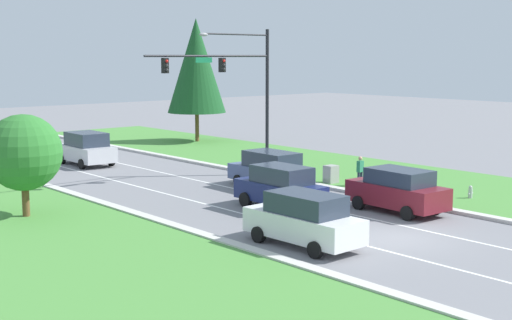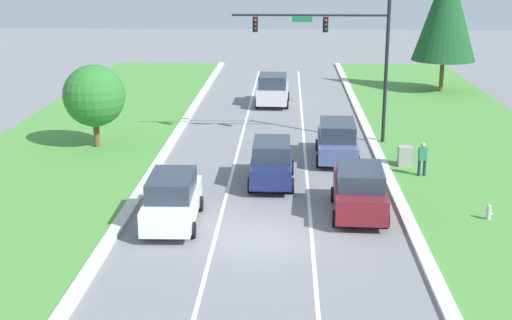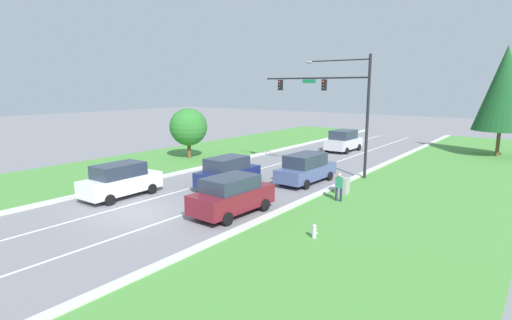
{
  "view_description": "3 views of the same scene",
  "coord_description": "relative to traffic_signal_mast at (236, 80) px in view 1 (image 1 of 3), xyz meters",
  "views": [
    {
      "loc": [
        -21.88,
        -16.94,
        7.03
      ],
      "look_at": [
        2.23,
        11.0,
        1.65
      ],
      "focal_mm": 50.0,
      "sensor_mm": 36.0,
      "label": 1
    },
    {
      "loc": [
        0.82,
        -24.44,
        10.04
      ],
      "look_at": [
        -0.64,
        8.35,
        0.69
      ],
      "focal_mm": 50.0,
      "sensor_mm": 36.0,
      "label": 2
    },
    {
      "loc": [
        16.43,
        -12.07,
        6.44
      ],
      "look_at": [
        -0.14,
        10.25,
        1.31
      ],
      "focal_mm": 28.0,
      "sensor_mm": 36.0,
      "label": 3
    }
  ],
  "objects": [
    {
      "name": "slate_blue_suv",
      "position": [
        -0.44,
        -3.42,
        -4.72
      ],
      "size": [
        2.25,
        5.11,
        1.99
      ],
      "rotation": [
        0.0,
        0.0,
        -0.03
      ],
      "color": "#475684",
      "rests_on": "ground_plane"
    },
    {
      "name": "grass_verge_left",
      "position": [
        -14.75,
        -14.58,
        -5.68
      ],
      "size": [
        10.0,
        90.0,
        0.08
      ],
      "color": "#4C8E3D",
      "rests_on": "ground_plane"
    },
    {
      "name": "curb_strip_right",
      "position": [
        1.8,
        -14.58,
        -5.65
      ],
      "size": [
        0.5,
        90.0,
        0.15
      ],
      "color": "beige",
      "rests_on": "ground_plane"
    },
    {
      "name": "conifer_near_right_tree",
      "position": [
        8.81,
        15.95,
        0.56
      ],
      "size": [
        4.77,
        4.77,
        10.11
      ],
      "color": "brown",
      "rests_on": "ground_plane"
    },
    {
      "name": "utility_cabinet",
      "position": [
        2.85,
        -4.77,
        -5.19
      ],
      "size": [
        0.7,
        0.6,
        1.06
      ],
      "color": "#9E9E99",
      "rests_on": "ground_plane"
    },
    {
      "name": "ground_plane",
      "position": [
        -3.85,
        -14.58,
        -5.72
      ],
      "size": [
        160.0,
        160.0,
        0.0
      ],
      "primitive_type": "plane",
      "color": "slate"
    },
    {
      "name": "pedestrian",
      "position": [
        3.38,
        -6.42,
        -4.78
      ],
      "size": [
        0.4,
        0.27,
        1.69
      ],
      "rotation": [
        0.0,
        0.0,
        3.27
      ],
      "color": "#232842",
      "rests_on": "ground_plane"
    },
    {
      "name": "burgundy_suv",
      "position": [
        -0.08,
        -11.66,
        -4.7
      ],
      "size": [
        2.33,
        4.72,
        1.99
      ],
      "rotation": [
        0.0,
        0.0,
        -0.04
      ],
      "color": "maroon",
      "rests_on": "ground_plane"
    },
    {
      "name": "lane_stripe_inner_left",
      "position": [
        -5.65,
        -14.58,
        -5.72
      ],
      "size": [
        0.14,
        81.0,
        0.01
      ],
      "color": "white",
      "rests_on": "ground_plane"
    },
    {
      "name": "silver_suv",
      "position": [
        -4.05,
        10.54,
        -4.64
      ],
      "size": [
        2.36,
        4.71,
        2.15
      ],
      "rotation": [
        0.0,
        0.0,
        -0.02
      ],
      "color": "silver",
      "rests_on": "ground_plane"
    },
    {
      "name": "oak_near_left_tree",
      "position": [
        -13.38,
        -1.77,
        -2.83
      ],
      "size": [
        3.34,
        3.34,
        4.57
      ],
      "color": "brown",
      "rests_on": "ground_plane"
    },
    {
      "name": "curb_strip_left",
      "position": [
        -9.5,
        -14.58,
        -5.65
      ],
      "size": [
        0.5,
        90.0,
        0.15
      ],
      "color": "beige",
      "rests_on": "ground_plane"
    },
    {
      "name": "fire_hydrant",
      "position": [
        4.96,
        -12.23,
        -5.38
      ],
      "size": [
        0.34,
        0.2,
        0.7
      ],
      "color": "#B7B7BC",
      "rests_on": "ground_plane"
    },
    {
      "name": "traffic_signal_mast",
      "position": [
        0.0,
        0.0,
        0.0
      ],
      "size": [
        8.53,
        0.41,
        8.6
      ],
      "color": "black",
      "rests_on": "ground_plane"
    },
    {
      "name": "navy_suv",
      "position": [
        -3.7,
        -7.73,
        -4.68
      ],
      "size": [
        2.05,
        4.55,
        2.04
      ],
      "rotation": [
        0.0,
        0.0,
        0.0
      ],
      "color": "navy",
      "rests_on": "ground_plane"
    },
    {
      "name": "white_suv",
      "position": [
        -7.43,
        -13.06,
        -4.7
      ],
      "size": [
        2.15,
        4.81,
        2.01
      ],
      "rotation": [
        0.0,
        0.0,
        0.02
      ],
      "color": "white",
      "rests_on": "ground_plane"
    },
    {
      "name": "lane_stripe_inner_right",
      "position": [
        -2.05,
        -14.58,
        -5.72
      ],
      "size": [
        0.14,
        81.0,
        0.01
      ],
      "color": "white",
      "rests_on": "ground_plane"
    }
  ]
}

